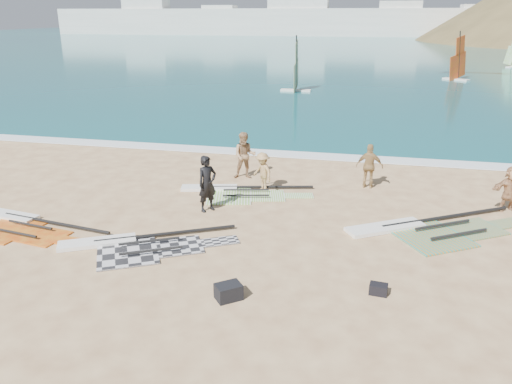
% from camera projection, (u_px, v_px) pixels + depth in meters
% --- Properties ---
extents(ground, '(300.00, 300.00, 0.00)m').
position_uv_depth(ground, '(237.00, 280.00, 12.96)').
color(ground, '#E1B983').
rests_on(ground, ground).
extents(sea, '(300.00, 240.00, 0.06)m').
position_uv_depth(sea, '(362.00, 39.00, 134.18)').
color(sea, '#0D4C5C').
rests_on(sea, ground).
extents(surf_line, '(300.00, 1.20, 0.04)m').
position_uv_depth(surf_line, '(301.00, 156.00, 24.25)').
color(surf_line, white).
rests_on(surf_line, ground).
extents(far_town, '(160.00, 8.00, 12.00)m').
position_uv_depth(far_town, '(312.00, 21.00, 152.45)').
color(far_town, white).
rests_on(far_town, ground).
extents(rig_grey, '(5.30, 3.63, 0.20)m').
position_uv_depth(rig_grey, '(134.00, 245.00, 14.79)').
color(rig_grey, '#232326').
rests_on(rig_grey, ground).
extents(rig_green, '(5.27, 2.67, 0.20)m').
position_uv_depth(rig_green, '(235.00, 192.00, 19.20)').
color(rig_green, '#7AC636').
rests_on(rig_green, ground).
extents(rig_orange, '(6.04, 4.41, 0.20)m').
position_uv_depth(rig_orange, '(428.00, 229.00, 15.91)').
color(rig_orange, orange).
rests_on(rig_orange, ground).
extents(rig_red, '(5.24, 2.45, 0.20)m').
position_uv_depth(rig_red, '(22.00, 225.00, 16.20)').
color(rig_red, red).
rests_on(rig_red, ground).
extents(gear_bag_near, '(0.75, 0.73, 0.39)m').
position_uv_depth(gear_bag_near, '(229.00, 292.00, 12.04)').
color(gear_bag_near, black).
rests_on(gear_bag_near, ground).
extents(gear_bag_far, '(0.47, 0.35, 0.26)m').
position_uv_depth(gear_bag_far, '(378.00, 289.00, 12.27)').
color(gear_bag_far, black).
rests_on(gear_bag_far, ground).
extents(person_wetsuit, '(0.82, 0.86, 1.99)m').
position_uv_depth(person_wetsuit, '(207.00, 184.00, 17.19)').
color(person_wetsuit, black).
rests_on(person_wetsuit, ground).
extents(beachgoer_left, '(1.08, 0.92, 1.95)m').
position_uv_depth(beachgoer_left, '(245.00, 155.00, 20.68)').
color(beachgoer_left, '#A37D58').
rests_on(beachgoer_left, ground).
extents(beachgoer_mid, '(1.12, 1.07, 1.53)m').
position_uv_depth(beachgoer_mid, '(262.00, 172.00, 19.25)').
color(beachgoer_mid, tan).
rests_on(beachgoer_mid, ground).
extents(beachgoer_back, '(1.06, 0.50, 1.77)m').
position_uv_depth(beachgoer_back, '(369.00, 166.00, 19.54)').
color(beachgoer_back, '#A6824E').
rests_on(beachgoer_back, ground).
extents(beachgoer_right, '(1.57, 0.97, 1.61)m').
position_uv_depth(beachgoer_right, '(510.00, 189.00, 17.27)').
color(beachgoer_right, tan).
rests_on(beachgoer_right, ground).
extents(windsurfer_left, '(2.68, 3.26, 4.86)m').
position_uv_depth(windsurfer_left, '(296.00, 76.00, 43.82)').
color(windsurfer_left, white).
rests_on(windsurfer_left, ground).
extents(windsurfer_centre, '(2.65, 2.70, 4.97)m').
position_uv_depth(windsurfer_centre, '(458.00, 67.00, 51.14)').
color(windsurfer_centre, white).
rests_on(windsurfer_centre, ground).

